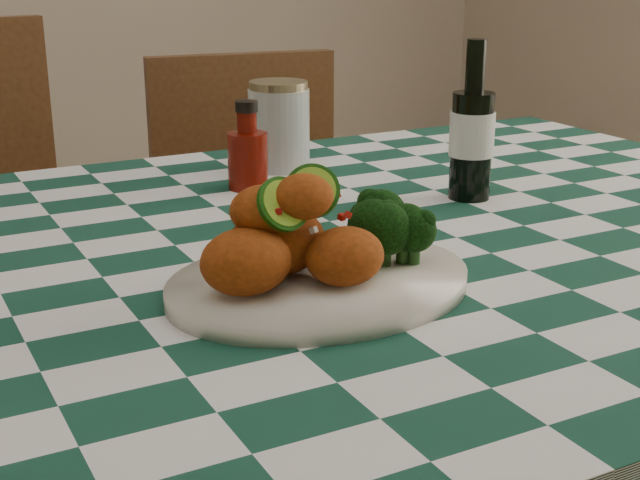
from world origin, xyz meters
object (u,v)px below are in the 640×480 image
beer_bottle (473,121)px  wooden_chair_right (271,280)px  mason_jar (279,125)px  fried_chicken_pile (299,228)px  ketchup_bottle (247,145)px  plate (320,284)px

beer_bottle → wooden_chair_right: 0.78m
beer_bottle → mason_jar: bearing=119.2°
fried_chicken_pile → mason_jar: (0.22, 0.50, -0.00)m
beer_bottle → wooden_chair_right: beer_bottle is taller
ketchup_bottle → mason_jar: (0.09, 0.09, 0.01)m
mason_jar → beer_bottle: 0.32m
fried_chicken_pile → ketchup_bottle: size_ratio=1.31×
plate → fried_chicken_pile: 0.07m
fried_chicken_pile → beer_bottle: size_ratio=0.77×
wooden_chair_right → mason_jar: bearing=-104.9°
beer_bottle → ketchup_bottle: bearing=142.6°
mason_jar → fried_chicken_pile: bearing=-113.4°
ketchup_bottle → beer_bottle: bearing=-37.4°
ketchup_bottle → mason_jar: size_ratio=0.93×
fried_chicken_pile → ketchup_bottle: bearing=73.2°
plate → ketchup_bottle: size_ratio=2.52×
fried_chicken_pile → wooden_chair_right: size_ratio=0.18×
beer_bottle → wooden_chair_right: bearing=90.7°
plate → beer_bottle: 0.42m
fried_chicken_pile → ketchup_bottle: 0.43m
ketchup_bottle → beer_bottle: 0.32m
ketchup_bottle → wooden_chair_right: size_ratio=0.14×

